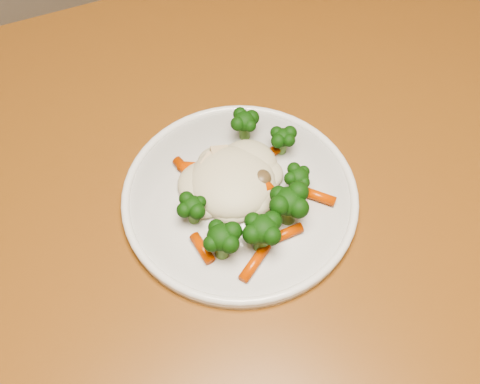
% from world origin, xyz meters
% --- Properties ---
extents(dining_table, '(1.47, 1.17, 0.75)m').
position_xyz_m(dining_table, '(0.34, 0.28, 0.66)').
color(dining_table, brown).
rests_on(dining_table, ground).
extents(plate, '(0.28, 0.28, 0.01)m').
position_xyz_m(plate, '(0.29, 0.30, 0.76)').
color(plate, white).
rests_on(plate, dining_table).
extents(meal, '(0.19, 0.18, 0.05)m').
position_xyz_m(meal, '(0.29, 0.30, 0.78)').
color(meal, beige).
rests_on(meal, plate).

